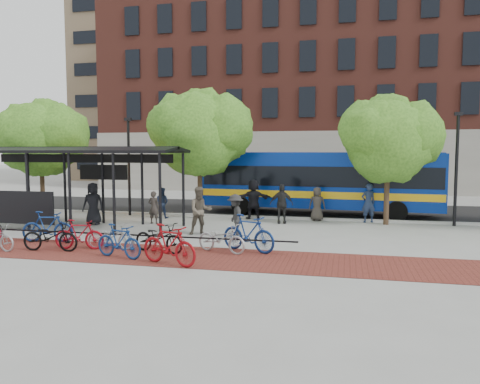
% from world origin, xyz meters
% --- Properties ---
extents(ground, '(160.00, 160.00, 0.00)m').
position_xyz_m(ground, '(0.00, 0.00, 0.00)').
color(ground, '#9E9E99').
rests_on(ground, ground).
extents(asphalt_street, '(160.00, 8.00, 0.01)m').
position_xyz_m(asphalt_street, '(0.00, 8.00, 0.01)').
color(asphalt_street, black).
rests_on(asphalt_street, ground).
extents(curb, '(160.00, 0.25, 0.12)m').
position_xyz_m(curb, '(0.00, 4.00, 0.06)').
color(curb, '#B7B7B2').
rests_on(curb, ground).
extents(brick_strip, '(24.00, 3.00, 0.01)m').
position_xyz_m(brick_strip, '(-2.00, -5.00, 0.00)').
color(brick_strip, maroon).
rests_on(brick_strip, ground).
extents(bike_rack_rail, '(12.00, 0.05, 0.95)m').
position_xyz_m(bike_rack_rail, '(-3.30, -4.10, 0.00)').
color(bike_rack_rail, black).
rests_on(bike_rack_rail, ground).
extents(building_brick, '(55.00, 14.00, 20.00)m').
position_xyz_m(building_brick, '(10.00, 26.00, 10.00)').
color(building_brick, brown).
rests_on(building_brick, ground).
extents(building_tower, '(22.00, 22.00, 30.00)m').
position_xyz_m(building_tower, '(-16.00, 40.00, 15.00)').
color(building_tower, '#7A664C').
rests_on(building_tower, ground).
extents(bus_shelter, '(10.60, 3.07, 3.60)m').
position_xyz_m(bus_shelter, '(-8.13, -0.48, 3.00)').
color(bus_shelter, black).
rests_on(bus_shelter, ground).
extents(tree_a, '(4.90, 4.00, 6.18)m').
position_xyz_m(tree_a, '(-11.91, 3.35, 4.24)').
color(tree_a, '#382619').
rests_on(tree_a, ground).
extents(tree_b, '(5.15, 4.20, 6.47)m').
position_xyz_m(tree_b, '(-2.90, 3.35, 4.46)').
color(tree_b, '#382619').
rests_on(tree_b, ground).
extents(tree_c, '(4.66, 3.80, 5.92)m').
position_xyz_m(tree_c, '(6.09, 3.35, 4.05)').
color(tree_c, '#382619').
rests_on(tree_c, ground).
extents(lamp_post_left, '(0.35, 0.20, 5.12)m').
position_xyz_m(lamp_post_left, '(-7.00, 3.60, 2.75)').
color(lamp_post_left, black).
rests_on(lamp_post_left, ground).
extents(lamp_post_right, '(0.35, 0.20, 5.12)m').
position_xyz_m(lamp_post_right, '(9.00, 3.60, 2.75)').
color(lamp_post_right, black).
rests_on(lamp_post_right, ground).
extents(bus, '(12.50, 3.71, 3.33)m').
position_xyz_m(bus, '(2.77, 6.02, 1.91)').
color(bus, navy).
rests_on(bus, ground).
extents(bike_3, '(2.01, 0.90, 1.16)m').
position_xyz_m(bike_3, '(-6.65, -3.89, 0.58)').
color(bike_3, navy).
rests_on(bike_3, ground).
extents(bike_4, '(2.01, 0.85, 1.03)m').
position_xyz_m(bike_4, '(-5.56, -5.28, 0.51)').
color(bike_4, black).
rests_on(bike_4, ground).
extents(bike_5, '(1.79, 0.76, 1.04)m').
position_xyz_m(bike_5, '(-4.78, -4.79, 0.52)').
color(bike_5, maroon).
rests_on(bike_5, ground).
extents(bike_6, '(1.72, 0.68, 0.89)m').
position_xyz_m(bike_6, '(-3.74, -4.50, 0.45)').
color(bike_6, gray).
rests_on(bike_6, ground).
extents(bike_7, '(1.88, 0.99, 1.09)m').
position_xyz_m(bike_7, '(-2.82, -5.69, 0.54)').
color(bike_7, navy).
rests_on(bike_7, ground).
extents(bike_8, '(2.04, 1.15, 1.02)m').
position_xyz_m(bike_8, '(-1.90, -4.65, 0.51)').
color(bike_8, black).
rests_on(bike_8, ground).
extents(bike_9, '(2.11, 1.24, 1.22)m').
position_xyz_m(bike_9, '(-0.94, -6.19, 0.61)').
color(bike_9, maroon).
rests_on(bike_9, ground).
extents(bike_10, '(1.99, 1.28, 0.99)m').
position_xyz_m(bike_10, '(0.14, -4.19, 0.49)').
color(bike_10, '#A9AAAC').
rests_on(bike_10, ground).
extents(bike_11, '(2.16, 1.39, 1.26)m').
position_xyz_m(bike_11, '(0.99, -3.85, 0.63)').
color(bike_11, navy).
rests_on(bike_11, ground).
extents(pedestrian_0, '(1.06, 0.80, 1.94)m').
position_xyz_m(pedestrian_0, '(-7.22, 0.32, 0.97)').
color(pedestrian_0, black).
rests_on(pedestrian_0, ground).
extents(pedestrian_1, '(0.59, 0.41, 1.54)m').
position_xyz_m(pedestrian_1, '(-4.59, 1.18, 0.77)').
color(pedestrian_1, '#3D3530').
rests_on(pedestrian_1, ground).
extents(pedestrian_2, '(0.76, 0.59, 1.56)m').
position_xyz_m(pedestrian_2, '(-4.94, 2.98, 0.78)').
color(pedestrian_2, navy).
rests_on(pedestrian_2, ground).
extents(pedestrian_4, '(1.15, 0.65, 1.85)m').
position_xyz_m(pedestrian_4, '(1.22, 2.65, 0.92)').
color(pedestrian_4, '#282828').
rests_on(pedestrian_4, ground).
extents(pedestrian_5, '(1.93, 1.18, 1.98)m').
position_xyz_m(pedestrian_5, '(-0.36, 3.80, 0.99)').
color(pedestrian_5, black).
rests_on(pedestrian_5, ground).
extents(pedestrian_6, '(0.82, 0.54, 1.65)m').
position_xyz_m(pedestrian_6, '(2.81, 3.80, 0.83)').
color(pedestrian_6, '#3C3630').
rests_on(pedestrian_6, ground).
extents(pedestrian_7, '(0.79, 0.66, 1.87)m').
position_xyz_m(pedestrian_7, '(5.22, 3.80, 0.93)').
color(pedestrian_7, '#212F4F').
rests_on(pedestrian_7, ground).
extents(pedestrian_8, '(1.19, 1.10, 1.95)m').
position_xyz_m(pedestrian_8, '(-1.58, -1.09, 0.98)').
color(pedestrian_8, brown).
rests_on(pedestrian_8, ground).
extents(pedestrian_9, '(1.01, 1.27, 1.72)m').
position_xyz_m(pedestrian_9, '(-0.04, -1.45, 0.86)').
color(pedestrian_9, '#282828').
rests_on(pedestrian_9, ground).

